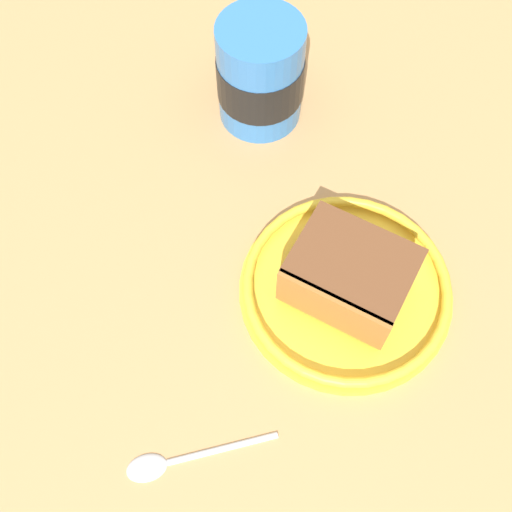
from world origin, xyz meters
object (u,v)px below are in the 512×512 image
(small_plate, at_px, (348,285))
(tea_mug, at_px, (260,73))
(cake_slice, at_px, (351,275))
(teaspoon, at_px, (170,461))

(small_plate, relative_size, tea_mug, 1.71)
(cake_slice, bearing_deg, tea_mug, -31.02)
(small_plate, xyz_separation_m, tea_mug, (0.18, -0.10, 0.04))
(tea_mug, relative_size, teaspoon, 1.05)
(small_plate, bearing_deg, teaspoon, 83.90)
(small_plate, xyz_separation_m, teaspoon, (0.02, 0.19, -0.00))
(teaspoon, bearing_deg, cake_slice, -96.32)
(cake_slice, distance_m, tea_mug, 0.21)
(cake_slice, xyz_separation_m, tea_mug, (0.18, -0.11, 0.02))
(cake_slice, xyz_separation_m, teaspoon, (0.02, 0.19, -0.03))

